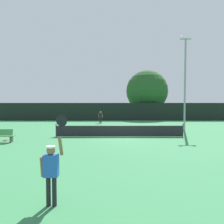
{
  "coord_description": "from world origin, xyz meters",
  "views": [
    {
      "loc": [
        -0.62,
        -16.35,
        2.75
      ],
      "look_at": [
        -0.67,
        5.7,
        1.8
      ],
      "focal_mm": 31.9,
      "sensor_mm": 36.0,
      "label": 1
    }
  ],
  "objects": [
    {
      "name": "ground_plane",
      "position": [
        0.0,
        0.0,
        0.0
      ],
      "size": [
        120.0,
        120.0,
        0.0
      ],
      "primitive_type": "plane",
      "color": "#387F4C"
    },
    {
      "name": "perimeter_fence",
      "position": [
        0.0,
        15.73,
        1.42
      ],
      "size": [
        38.69,
        0.12,
        2.84
      ],
      "primitive_type": "cube",
      "color": "black",
      "rests_on": "ground"
    },
    {
      "name": "player_serving",
      "position": [
        -2.23,
        -11.12,
        1.07
      ],
      "size": [
        0.67,
        0.39,
        2.46
      ],
      "color": "blue",
      "rests_on": "ground"
    },
    {
      "name": "courtside_bench",
      "position": [
        -8.45,
        -2.43,
        0.48
      ],
      "size": [
        1.8,
        0.44,
        0.95
      ],
      "color": "#478C4C",
      "rests_on": "ground"
    },
    {
      "name": "tennis_net",
      "position": [
        0.0,
        0.0,
        0.51
      ],
      "size": [
        10.57,
        0.08,
        1.07
      ],
      "color": "#232328",
      "rests_on": "ground"
    },
    {
      "name": "spare_racket",
      "position": [
        -8.5,
        -1.66,
        0.02
      ],
      "size": [
        0.28,
        0.52,
        0.04
      ],
      "color": "black",
      "rests_on": "ground"
    },
    {
      "name": "parked_car_near",
      "position": [
        10.44,
        20.77,
        0.78
      ],
      "size": [
        1.99,
        4.24,
        1.69
      ],
      "rotation": [
        0.0,
        0.0,
        0.02
      ],
      "color": "black",
      "rests_on": "ground"
    },
    {
      "name": "light_pole",
      "position": [
        6.73,
        3.74,
        5.3
      ],
      "size": [
        1.18,
        0.28,
        9.44
      ],
      "color": "gray",
      "rests_on": "ground"
    },
    {
      "name": "tennis_ball",
      "position": [
        -2.53,
        2.45,
        0.03
      ],
      "size": [
        0.07,
        0.07,
        0.07
      ],
      "primitive_type": "sphere",
      "color": "#CCE033",
      "rests_on": "ground"
    },
    {
      "name": "large_tree",
      "position": [
        5.77,
        20.17,
        5.0
      ],
      "size": [
        7.54,
        7.54,
        8.77
      ],
      "color": "brown",
      "rests_on": "ground"
    },
    {
      "name": "player_receiving",
      "position": [
        -2.21,
        10.95,
        0.99
      ],
      "size": [
        0.57,
        0.24,
        1.62
      ],
      "rotation": [
        0.0,
        0.0,
        3.14
      ],
      "color": "black",
      "rests_on": "ground"
    }
  ]
}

